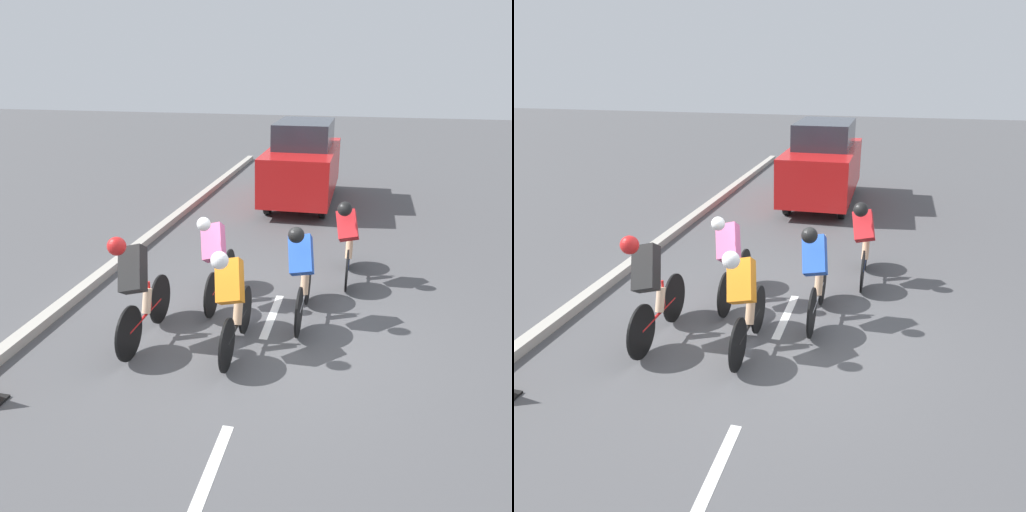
# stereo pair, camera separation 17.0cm
# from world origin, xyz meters

# --- Properties ---
(ground_plane) EXTENTS (60.00, 60.00, 0.00)m
(ground_plane) POSITION_xyz_m (0.00, 0.00, 0.00)
(ground_plane) COLOR #4C4C4F
(lane_stripe_near) EXTENTS (0.12, 1.40, 0.01)m
(lane_stripe_near) POSITION_xyz_m (0.00, 2.80, 0.00)
(lane_stripe_near) COLOR white
(lane_stripe_near) RESTS_ON ground
(lane_stripe_mid) EXTENTS (0.12, 1.40, 0.01)m
(lane_stripe_mid) POSITION_xyz_m (0.00, -0.40, 0.00)
(lane_stripe_mid) COLOR white
(lane_stripe_mid) RESTS_ON ground
(lane_stripe_far) EXTENTS (0.12, 1.40, 0.01)m
(lane_stripe_far) POSITION_xyz_m (0.00, -3.60, 0.00)
(lane_stripe_far) COLOR white
(lane_stripe_far) RESTS_ON ground
(curb) EXTENTS (0.20, 24.92, 0.14)m
(curb) POSITION_xyz_m (3.20, -0.40, 0.07)
(curb) COLOR #A8A399
(curb) RESTS_ON ground
(cyclist_black) EXTENTS (0.46, 1.73, 1.58)m
(cyclist_black) POSITION_xyz_m (1.62, 0.69, 0.83)
(cyclist_black) COLOR black
(cyclist_black) RESTS_ON ground
(cyclist_orange) EXTENTS (0.43, 1.64, 1.50)m
(cyclist_orange) POSITION_xyz_m (0.33, 0.68, 0.78)
(cyclist_orange) COLOR black
(cyclist_orange) RESTS_ON ground
(cyclist_blue) EXTENTS (0.41, 1.75, 1.52)m
(cyclist_blue) POSITION_xyz_m (-0.43, -0.37, 0.79)
(cyclist_blue) COLOR black
(cyclist_blue) RESTS_ON ground
(cyclist_red) EXTENTS (0.43, 1.69, 1.48)m
(cyclist_red) POSITION_xyz_m (-1.00, -1.96, 0.78)
(cyclist_red) COLOR black
(cyclist_red) RESTS_ON ground
(cyclist_pink) EXTENTS (0.45, 1.69, 1.49)m
(cyclist_pink) POSITION_xyz_m (0.93, -0.64, 0.77)
(cyclist_pink) COLOR black
(cyclist_pink) RESTS_ON ground
(support_car) EXTENTS (1.70, 3.93, 2.14)m
(support_car) POSITION_xyz_m (0.42, -6.90, 1.07)
(support_car) COLOR black
(support_car) RESTS_ON ground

